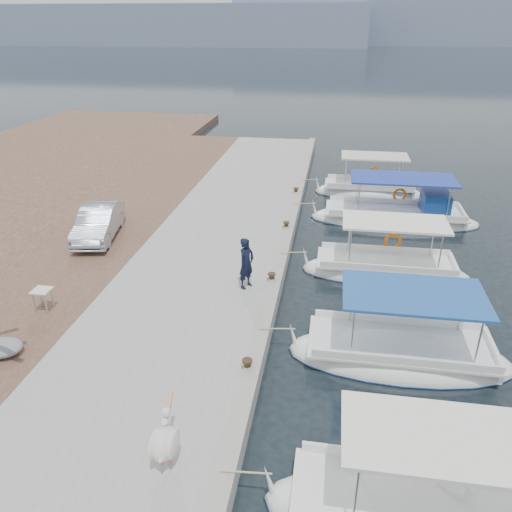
{
  "coord_description": "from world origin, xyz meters",
  "views": [
    {
      "loc": [
        1.55,
        -13.99,
        8.92
      ],
      "look_at": [
        -1.0,
        2.05,
        1.2
      ],
      "focal_mm": 35.0,
      "sensor_mm": 36.0,
      "label": 1
    }
  ],
  "objects": [
    {
      "name": "parked_car",
      "position": [
        -8.12,
        4.33,
        1.17
      ],
      "size": [
        2.15,
        4.23,
        1.33
      ],
      "primitive_type": "imported",
      "rotation": [
        0.0,
        0.0,
        0.19
      ],
      "color": "#ABB5C3",
      "rests_on": "cobblestone_strip"
    },
    {
      "name": "mooring_bollards",
      "position": [
        -0.35,
        1.5,
        0.69
      ],
      "size": [
        0.28,
        20.28,
        0.33
      ],
      "color": "black",
      "rests_on": "concrete_quay"
    },
    {
      "name": "ground",
      "position": [
        0.0,
        0.0,
        0.0
      ],
      "size": [
        400.0,
        400.0,
        0.0
      ],
      "primitive_type": "plane",
      "color": "black",
      "rests_on": "ground"
    },
    {
      "name": "fishing_caique_e",
      "position": [
        3.59,
        13.53,
        0.13
      ],
      "size": [
        5.99,
        2.19,
        2.83
      ],
      "color": "white",
      "rests_on": "ground"
    },
    {
      "name": "concrete_quay",
      "position": [
        -3.0,
        5.0,
        0.25
      ],
      "size": [
        6.0,
        40.0,
        0.5
      ],
      "primitive_type": "cube",
      "color": "gray",
      "rests_on": "ground"
    },
    {
      "name": "cobblestone_strip",
      "position": [
        -8.0,
        5.0,
        0.25
      ],
      "size": [
        4.0,
        40.0,
        0.5
      ],
      "primitive_type": "cube",
      "color": "brown",
      "rests_on": "ground"
    },
    {
      "name": "tarp_bundle",
      "position": [
        -7.18,
        -3.86,
        0.7
      ],
      "size": [
        1.1,
        0.9,
        0.4
      ],
      "primitive_type": "ellipsoid",
      "color": "gray",
      "rests_on": "cobblestone_strip"
    },
    {
      "name": "quay_curb",
      "position": [
        -0.22,
        5.0,
        0.56
      ],
      "size": [
        0.44,
        40.0,
        0.12
      ],
      "primitive_type": "cube",
      "color": "gray",
      "rests_on": "concrete_quay"
    },
    {
      "name": "pelican",
      "position": [
        -1.5,
        -6.77,
        1.08
      ],
      "size": [
        0.6,
        1.45,
        1.12
      ],
      "color": "tan",
      "rests_on": "concrete_quay"
    },
    {
      "name": "fishing_caique_b",
      "position": [
        3.78,
        -1.73,
        0.12
      ],
      "size": [
        6.39,
        2.54,
        2.83
      ],
      "color": "white",
      "rests_on": "ground"
    },
    {
      "name": "fishing_caique_d",
      "position": [
        4.72,
        9.44,
        0.18
      ],
      "size": [
        8.05,
        2.58,
        2.83
      ],
      "color": "white",
      "rests_on": "ground"
    },
    {
      "name": "folding_table",
      "position": [
        -7.28,
        -1.53,
        1.02
      ],
      "size": [
        0.55,
        0.55,
        0.73
      ],
      "color": "silver",
      "rests_on": "cobblestone_strip"
    },
    {
      "name": "fisherman",
      "position": [
        -1.17,
        1.0,
        1.41
      ],
      "size": [
        0.7,
        0.79,
        1.82
      ],
      "primitive_type": "imported",
      "rotation": [
        0.0,
        0.0,
        1.08
      ],
      "color": "black",
      "rests_on": "concrete_quay"
    },
    {
      "name": "distant_hills",
      "position": [
        29.61,
        201.49,
        7.61
      ],
      "size": [
        330.0,
        60.0,
        18.0
      ],
      "color": "#7584A2",
      "rests_on": "ground"
    },
    {
      "name": "fishing_caique_c",
      "position": [
        3.77,
        3.65,
        0.13
      ],
      "size": [
        6.37,
        2.17,
        2.83
      ],
      "color": "white",
      "rests_on": "ground"
    }
  ]
}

